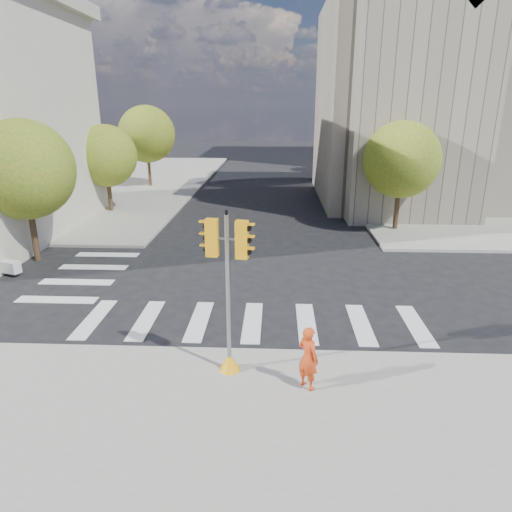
% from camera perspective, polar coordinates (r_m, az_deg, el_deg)
% --- Properties ---
extents(ground, '(160.00, 160.00, 0.00)m').
position_cam_1_polar(ground, '(17.24, 0.24, -5.29)').
color(ground, black).
rests_on(ground, ground).
extents(sidewalk_far_right, '(28.00, 40.00, 0.15)m').
position_cam_1_polar(sidewalk_far_right, '(46.56, 27.38, 7.88)').
color(sidewalk_far_right, gray).
rests_on(sidewalk_far_right, ground).
extents(sidewalk_far_left, '(28.00, 40.00, 0.15)m').
position_cam_1_polar(sidewalk_far_left, '(47.10, -23.74, 8.48)').
color(sidewalk_far_left, gray).
rests_on(sidewalk_far_left, ground).
extents(civic_building, '(26.00, 16.00, 19.39)m').
position_cam_1_polar(civic_building, '(37.97, 27.02, 17.00)').
color(civic_building, gray).
rests_on(civic_building, ground).
extents(office_tower, '(20.00, 18.00, 30.00)m').
position_cam_1_polar(office_tower, '(62.13, 24.98, 24.28)').
color(office_tower, '#9EA0A3').
rests_on(office_tower, ground).
extents(tree_lw_near, '(4.40, 4.40, 6.41)m').
position_cam_1_polar(tree_lw_near, '(22.86, -27.02, 9.58)').
color(tree_lw_near, '#382616').
rests_on(tree_lw_near, ground).
extents(tree_lw_mid, '(4.00, 4.00, 5.77)m').
position_cam_1_polar(tree_lw_mid, '(31.95, -18.25, 11.80)').
color(tree_lw_mid, '#382616').
rests_on(tree_lw_mid, ground).
extents(tree_lw_far, '(4.80, 4.80, 6.95)m').
position_cam_1_polar(tree_lw_far, '(41.38, -13.51, 14.58)').
color(tree_lw_far, '#382616').
rests_on(tree_lw_far, ground).
extents(tree_re_near, '(4.20, 4.20, 6.16)m').
position_cam_1_polar(tree_re_near, '(26.83, 17.72, 11.39)').
color(tree_re_near, '#382616').
rests_on(tree_re_near, ground).
extents(tree_re_mid, '(4.60, 4.60, 6.66)m').
position_cam_1_polar(tree_re_mid, '(38.49, 13.23, 14.07)').
color(tree_re_mid, '#382616').
rests_on(tree_re_mid, ground).
extents(tree_re_far, '(4.00, 4.00, 5.88)m').
position_cam_1_polar(tree_re_far, '(50.34, 10.73, 14.58)').
color(tree_re_far, '#382616').
rests_on(tree_re_far, ground).
extents(lamp_near, '(0.35, 0.18, 8.11)m').
position_cam_1_polar(lamp_near, '(30.77, 16.86, 13.24)').
color(lamp_near, black).
rests_on(lamp_near, sidewalk_far_right).
extents(lamp_far, '(0.35, 0.18, 8.11)m').
position_cam_1_polar(lamp_far, '(44.46, 12.51, 14.93)').
color(lamp_far, black).
rests_on(lamp_far, sidewalk_far_right).
extents(traffic_signal, '(1.08, 0.56, 4.38)m').
position_cam_1_polar(traffic_signal, '(11.77, -3.48, -6.38)').
color(traffic_signal, '#F29E0C').
rests_on(traffic_signal, sidewalk_near).
extents(photographer, '(0.71, 0.71, 1.67)m').
position_cam_1_polar(photographer, '(11.60, 6.54, -12.53)').
color(photographer, red).
rests_on(photographer, sidewalk_near).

